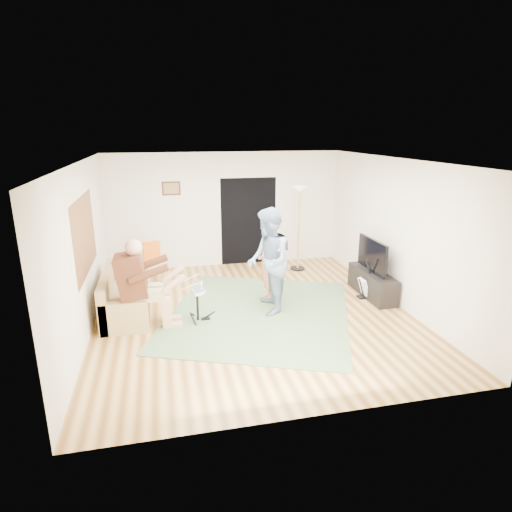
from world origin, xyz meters
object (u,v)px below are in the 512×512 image
Objects in this scene: guitarist at (268,262)px; dining_chair at (155,269)px; guitar_spare at (364,287)px; drum_kit at (198,305)px; television at (372,255)px; torchiere_lamp at (299,213)px; tv_cabinet at (372,284)px; singer at (268,262)px; sofa at (123,299)px.

guitarist is 2.85m from dining_chair.
guitar_spare is 4.36m from dining_chair.
dining_chair is (-4.00, 1.72, 0.10)m from guitar_spare.
television is (3.45, 0.42, 0.56)m from drum_kit.
dining_chair is at bearing -174.98° from torchiere_lamp.
torchiere_lamp reaches higher than television.
torchiere_lamp is 1.40× the size of tv_cabinet.
drum_kit is 1.63m from singer.
guitar_spare is 0.74× the size of television.
guitarist is 2.10× the size of dining_chair.
sofa is 2.41× the size of guitar_spare.
drum_kit is 2.18m from dining_chair.
guitarist is at bearing -172.18° from television.
television reaches higher than tv_cabinet.
guitar_spare reaches higher than drum_kit.
guitar_spare is 2.40m from torchiere_lamp.
dining_chair is 4.52m from tv_cabinet.
drum_kit is at bearing -173.03° from television.
guitarist is (-0.12, -0.54, 0.19)m from singer.
tv_cabinet is at bearing 0.00° from television.
guitar_spare reaches higher than sofa.
drum_kit is 3.64m from torchiere_lamp.
guitar_spare is (3.29, 0.34, -0.06)m from drum_kit.
drum_kit is at bearing -173.13° from tv_cabinet.
television is at bearing 6.97° from drum_kit.
drum_kit is at bearing -26.83° from sofa.
guitarist reaches higher than television.
guitarist is (2.57, -0.53, 0.70)m from sofa.
torchiere_lamp reaches higher than singer.
singer reaches higher than drum_kit.
singer is 1.43× the size of television.
drum_kit is at bearing -174.04° from guitar_spare.
torchiere_lamp is at bearing 23.75° from sofa.
sofa is at bearing 177.24° from television.
guitarist is at bearing -172.36° from tv_cabinet.
guitarist is 2.42× the size of guitar_spare.
sofa is 2.10× the size of dining_chair.
drum_kit is 3.31m from guitar_spare.
dining_chair is at bearing 158.77° from tv_cabinet.
guitarist is 2.14m from guitar_spare.
tv_cabinet is (0.21, 0.08, 0.02)m from guitar_spare.
drum_kit is at bearing -54.74° from singer.
singer is at bearing 173.41° from tv_cabinet.
sofa is at bearing 153.17° from drum_kit.
drum_kit is 0.61× the size of television.
singer is at bearing -124.71° from torchiere_lamp.
guitarist is at bearing -120.15° from torchiere_lamp.
drum_kit is 3.53m from tv_cabinet.
tv_cabinet is (3.50, 0.42, -0.04)m from drum_kit.
guitar_spare reaches higher than tv_cabinet.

